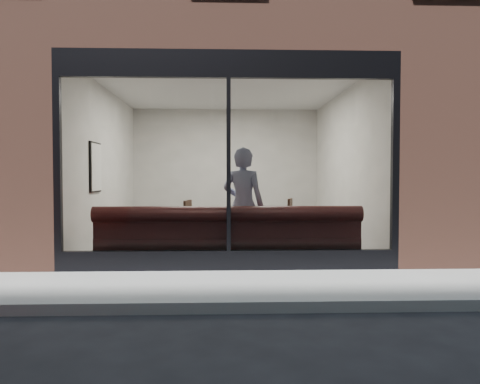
{
  "coord_description": "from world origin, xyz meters",
  "views": [
    {
      "loc": [
        -0.08,
        -4.74,
        1.39
      ],
      "look_at": [
        0.18,
        2.4,
        1.14
      ],
      "focal_mm": 35.0,
      "sensor_mm": 36.0,
      "label": 1
    }
  ],
  "objects_px": {
    "cafe_chair_left": "(178,239)",
    "person": "(243,205)",
    "cafe_table_right": "(292,212)",
    "cafe_chair_right": "(280,235)",
    "cafe_table_left": "(166,215)",
    "banquette": "(228,251)"
  },
  "relations": [
    {
      "from": "cafe_chair_left",
      "to": "person",
      "type": "bearing_deg",
      "value": 150.27
    },
    {
      "from": "cafe_table_right",
      "to": "person",
      "type": "bearing_deg",
      "value": -137.96
    },
    {
      "from": "cafe_table_right",
      "to": "cafe_chair_right",
      "type": "relative_size",
      "value": 1.67
    },
    {
      "from": "cafe_table_right",
      "to": "cafe_chair_left",
      "type": "relative_size",
      "value": 1.57
    },
    {
      "from": "cafe_table_left",
      "to": "cafe_chair_left",
      "type": "xyz_separation_m",
      "value": [
        0.13,
        0.64,
        -0.5
      ]
    },
    {
      "from": "cafe_chair_right",
      "to": "person",
      "type": "bearing_deg",
      "value": 78.55
    },
    {
      "from": "banquette",
      "to": "person",
      "type": "bearing_deg",
      "value": 50.38
    },
    {
      "from": "person",
      "to": "cafe_chair_left",
      "type": "relative_size",
      "value": 4.18
    },
    {
      "from": "banquette",
      "to": "cafe_table_right",
      "type": "distance_m",
      "value": 1.68
    },
    {
      "from": "cafe_chair_left",
      "to": "banquette",
      "type": "bearing_deg",
      "value": 136.21
    },
    {
      "from": "banquette",
      "to": "cafe_chair_right",
      "type": "xyz_separation_m",
      "value": [
        1.03,
        1.81,
        0.01
      ]
    },
    {
      "from": "cafe_table_left",
      "to": "cafe_chair_left",
      "type": "bearing_deg",
      "value": 78.75
    },
    {
      "from": "cafe_table_right",
      "to": "cafe_chair_left",
      "type": "distance_m",
      "value": 2.12
    },
    {
      "from": "banquette",
      "to": "cafe_chair_right",
      "type": "relative_size",
      "value": 9.65
    },
    {
      "from": "banquette",
      "to": "person",
      "type": "xyz_separation_m",
      "value": [
        0.24,
        0.29,
        0.7
      ]
    },
    {
      "from": "cafe_chair_left",
      "to": "cafe_chair_right",
      "type": "xyz_separation_m",
      "value": [
        1.94,
        0.53,
        0.0
      ]
    },
    {
      "from": "person",
      "to": "cafe_table_left",
      "type": "xyz_separation_m",
      "value": [
        -1.28,
        0.34,
        -0.18
      ]
    },
    {
      "from": "banquette",
      "to": "person",
      "type": "height_order",
      "value": "person"
    },
    {
      "from": "cafe_chair_left",
      "to": "cafe_chair_right",
      "type": "relative_size",
      "value": 1.06
    },
    {
      "from": "banquette",
      "to": "person",
      "type": "distance_m",
      "value": 0.79
    },
    {
      "from": "person",
      "to": "cafe_table_left",
      "type": "height_order",
      "value": "person"
    },
    {
      "from": "person",
      "to": "cafe_table_right",
      "type": "distance_m",
      "value": 1.24
    }
  ]
}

